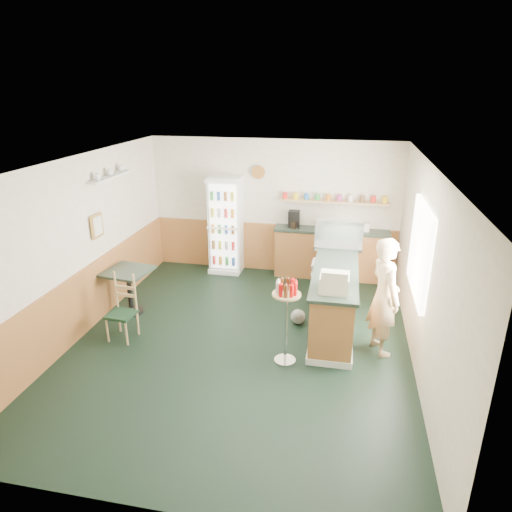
% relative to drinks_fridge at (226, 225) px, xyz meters
% --- Properties ---
extents(ground, '(6.00, 6.00, 0.00)m').
position_rel_drinks_fridge_xyz_m(ground, '(0.93, -2.74, -0.99)').
color(ground, black).
rests_on(ground, ground).
extents(room_envelope, '(5.04, 6.02, 2.72)m').
position_rel_drinks_fridge_xyz_m(room_envelope, '(0.71, -2.01, 0.54)').
color(room_envelope, beige).
rests_on(room_envelope, ground).
extents(service_counter, '(0.68, 3.01, 1.01)m').
position_rel_drinks_fridge_xyz_m(service_counter, '(2.28, -1.67, -0.53)').
color(service_counter, '#A46934').
rests_on(service_counter, ground).
extents(back_counter, '(2.24, 0.42, 1.69)m').
position_rel_drinks_fridge_xyz_m(back_counter, '(2.12, 0.06, -0.44)').
color(back_counter, '#A46934').
rests_on(back_counter, ground).
extents(drinks_fridge, '(0.65, 0.54, 1.98)m').
position_rel_drinks_fridge_xyz_m(drinks_fridge, '(0.00, 0.00, 0.00)').
color(drinks_fridge, white).
rests_on(drinks_fridge, ground).
extents(display_case, '(0.82, 0.43, 0.46)m').
position_rel_drinks_fridge_xyz_m(display_case, '(2.28, -1.00, 0.25)').
color(display_case, silver).
rests_on(display_case, service_counter).
extents(cash_register, '(0.40, 0.42, 0.23)m').
position_rel_drinks_fridge_xyz_m(cash_register, '(2.28, -2.79, 0.14)').
color(cash_register, beige).
rests_on(cash_register, service_counter).
extents(shopkeeper, '(0.61, 0.70, 1.74)m').
position_rel_drinks_fridge_xyz_m(shopkeeper, '(2.98, -2.56, -0.12)').
color(shopkeeper, tan).
rests_on(shopkeeper, ground).
extents(condiment_stand, '(0.39, 0.39, 1.22)m').
position_rel_drinks_fridge_xyz_m(condiment_stand, '(1.67, -3.10, -0.14)').
color(condiment_stand, silver).
rests_on(condiment_stand, ground).
extents(newspaper_rack, '(0.09, 0.42, 0.67)m').
position_rel_drinks_fridge_xyz_m(newspaper_rack, '(1.93, -1.45, -0.42)').
color(newspaper_rack, black).
rests_on(newspaper_rack, ground).
extents(cafe_table, '(0.80, 0.80, 0.78)m').
position_rel_drinks_fridge_xyz_m(cafe_table, '(-1.12, -2.16, -0.44)').
color(cafe_table, black).
rests_on(cafe_table, ground).
extents(cafe_chair, '(0.41, 0.41, 1.02)m').
position_rel_drinks_fridge_xyz_m(cafe_chair, '(-0.85, -2.89, -0.45)').
color(cafe_chair, black).
rests_on(cafe_chair, ground).
extents(dog_doorstop, '(0.24, 0.31, 0.29)m').
position_rel_drinks_fridge_xyz_m(dog_doorstop, '(1.73, -2.00, -0.85)').
color(dog_doorstop, gray).
rests_on(dog_doorstop, ground).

